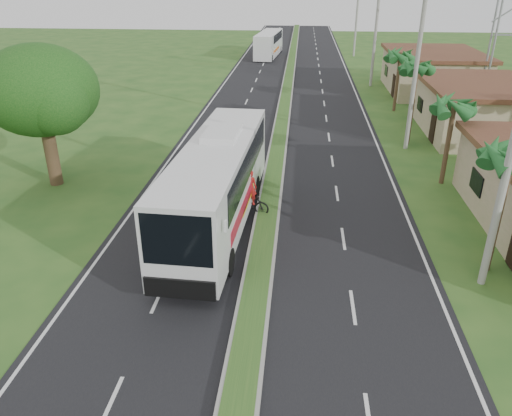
{
  "coord_description": "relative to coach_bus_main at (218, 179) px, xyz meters",
  "views": [
    {
      "loc": [
        1.37,
        -14.62,
        10.74
      ],
      "look_at": [
        -0.3,
        4.07,
        1.8
      ],
      "focal_mm": 35.0,
      "sensor_mm": 36.0,
      "label": 1
    }
  ],
  "objects": [
    {
      "name": "lane_edge_left",
      "position": [
        -4.5,
        14.08,
        -2.3
      ],
      "size": [
        0.12,
        160.0,
        0.01
      ],
      "primitive_type": "cube",
      "color": "silver",
      "rests_on": "ground"
    },
    {
      "name": "median_strip",
      "position": [
        2.2,
        14.08,
        -2.2
      ],
      "size": [
        1.2,
        160.0,
        0.18
      ],
      "color": "gray",
      "rests_on": "ground"
    },
    {
      "name": "utility_pole_d",
      "position": [
        10.7,
        52.08,
        3.12
      ],
      "size": [
        1.6,
        0.28,
        10.5
      ],
      "color": "gray",
      "rests_on": "ground"
    },
    {
      "name": "lane_edge_right",
      "position": [
        8.9,
        14.08,
        -2.3
      ],
      "size": [
        0.12,
        160.0,
        0.01
      ],
      "primitive_type": "cube",
      "color": "silver",
      "rests_on": "ground"
    },
    {
      "name": "coach_bus_main",
      "position": [
        0.0,
        0.0,
        0.0
      ],
      "size": [
        3.31,
        13.06,
        4.18
      ],
      "rotation": [
        0.0,
        0.0,
        -0.05
      ],
      "color": "silver",
      "rests_on": "ground"
    },
    {
      "name": "utility_pole_b",
      "position": [
        10.67,
        12.08,
        3.96
      ],
      "size": [
        3.2,
        0.28,
        12.0
      ],
      "color": "gray",
      "rests_on": "ground"
    },
    {
      "name": "palm_verge_d",
      "position": [
        11.5,
        22.08,
        2.25
      ],
      "size": [
        2.4,
        2.4,
        5.25
      ],
      "color": "#473321",
      "rests_on": "ground"
    },
    {
      "name": "motorcyclist",
      "position": [
        1.35,
        1.18,
        -1.48
      ],
      "size": [
        1.93,
        0.89,
        2.31
      ],
      "rotation": [
        0.0,
        0.0,
        -0.2
      ],
      "color": "black",
      "rests_on": "ground"
    },
    {
      "name": "palm_verge_a",
      "position": [
        11.2,
        -2.92,
        2.44
      ],
      "size": [
        2.4,
        2.4,
        5.45
      ],
      "color": "#473321",
      "rests_on": "ground"
    },
    {
      "name": "utility_pole_c",
      "position": [
        10.7,
        32.08,
        3.37
      ],
      "size": [
        1.6,
        0.28,
        11.0
      ],
      "color": "gray",
      "rests_on": "ground"
    },
    {
      "name": "shade_tree",
      "position": [
        -9.91,
        4.1,
        2.73
      ],
      "size": [
        6.3,
        6.0,
        7.54
      ],
      "color": "#473321",
      "rests_on": "ground"
    },
    {
      "name": "palm_verge_c",
      "position": [
        11.0,
        13.08,
        2.82
      ],
      "size": [
        2.4,
        2.4,
        5.85
      ],
      "color": "#473321",
      "rests_on": "ground"
    },
    {
      "name": "road_asphalt",
      "position": [
        2.2,
        14.08,
        -2.29
      ],
      "size": [
        14.0,
        160.0,
        0.02
      ],
      "primitive_type": "cube",
      "color": "black",
      "rests_on": "ground"
    },
    {
      "name": "ground",
      "position": [
        2.2,
        -5.92,
        -2.3
      ],
      "size": [
        180.0,
        180.0,
        0.0
      ],
      "primitive_type": "plane",
      "color": "#28541E",
      "rests_on": "ground"
    },
    {
      "name": "shop_far",
      "position": [
        16.2,
        30.08,
        -0.37
      ],
      "size": [
        8.6,
        11.6,
        3.82
      ],
      "color": "tan",
      "rests_on": "ground"
    },
    {
      "name": "shop_mid",
      "position": [
        16.2,
        16.08,
        -0.44
      ],
      "size": [
        7.6,
        10.6,
        3.67
      ],
      "color": "tan",
      "rests_on": "ground"
    },
    {
      "name": "coach_bus_far",
      "position": [
        -1.06,
        50.83,
        -0.48
      ],
      "size": [
        3.32,
        11.15,
        3.2
      ],
      "rotation": [
        0.0,
        0.0,
        -0.09
      ],
      "color": "white",
      "rests_on": "ground"
    },
    {
      "name": "palm_verge_b",
      "position": [
        11.6,
        6.08,
        2.06
      ],
      "size": [
        2.4,
        2.4,
        5.05
      ],
      "color": "#473321",
      "rests_on": "ground"
    }
  ]
}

